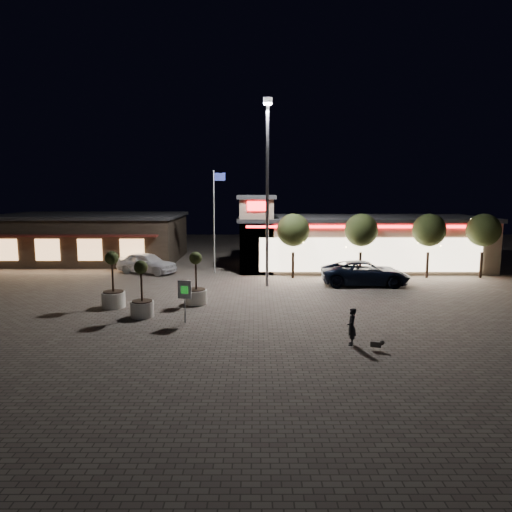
{
  "coord_description": "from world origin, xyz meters",
  "views": [
    {
      "loc": [
        1.23,
        -22.43,
        6.44
      ],
      "look_at": [
        1.25,
        6.0,
        2.36
      ],
      "focal_mm": 32.0,
      "sensor_mm": 36.0,
      "label": 1
    }
  ],
  "objects_px": {
    "pickup_truck": "(365,273)",
    "pedestrian": "(352,327)",
    "planter_left": "(113,290)",
    "white_sedan": "(147,263)",
    "valet_sign": "(185,293)",
    "planter_mid": "(142,299)"
  },
  "relations": [
    {
      "from": "pickup_truck",
      "to": "valet_sign",
      "type": "height_order",
      "value": "valet_sign"
    },
    {
      "from": "pickup_truck",
      "to": "valet_sign",
      "type": "relative_size",
      "value": 2.84
    },
    {
      "from": "planter_mid",
      "to": "valet_sign",
      "type": "bearing_deg",
      "value": -24.32
    },
    {
      "from": "planter_left",
      "to": "valet_sign",
      "type": "distance_m",
      "value": 5.4
    },
    {
      "from": "planter_mid",
      "to": "valet_sign",
      "type": "distance_m",
      "value": 2.66
    },
    {
      "from": "pickup_truck",
      "to": "planter_mid",
      "type": "height_order",
      "value": "planter_mid"
    },
    {
      "from": "white_sedan",
      "to": "pedestrian",
      "type": "height_order",
      "value": "white_sedan"
    },
    {
      "from": "white_sedan",
      "to": "planter_mid",
      "type": "relative_size",
      "value": 1.65
    },
    {
      "from": "white_sedan",
      "to": "pickup_truck",
      "type": "bearing_deg",
      "value": -83.24
    },
    {
      "from": "pickup_truck",
      "to": "white_sedan",
      "type": "xyz_separation_m",
      "value": [
        -16.11,
        4.52,
        -0.01
      ]
    },
    {
      "from": "white_sedan",
      "to": "planter_left",
      "type": "height_order",
      "value": "planter_left"
    },
    {
      "from": "pedestrian",
      "to": "planter_left",
      "type": "relative_size",
      "value": 0.5
    },
    {
      "from": "pedestrian",
      "to": "white_sedan",
      "type": "bearing_deg",
      "value": -134.04
    },
    {
      "from": "planter_left",
      "to": "valet_sign",
      "type": "relative_size",
      "value": 1.5
    },
    {
      "from": "pickup_truck",
      "to": "pedestrian",
      "type": "distance_m",
      "value": 12.85
    },
    {
      "from": "white_sedan",
      "to": "planter_mid",
      "type": "distance_m",
      "value": 12.84
    },
    {
      "from": "white_sedan",
      "to": "pedestrian",
      "type": "relative_size",
      "value": 3.07
    },
    {
      "from": "white_sedan",
      "to": "valet_sign",
      "type": "relative_size",
      "value": 2.3
    },
    {
      "from": "planter_left",
      "to": "valet_sign",
      "type": "height_order",
      "value": "planter_left"
    },
    {
      "from": "pickup_truck",
      "to": "pedestrian",
      "type": "height_order",
      "value": "pickup_truck"
    },
    {
      "from": "valet_sign",
      "to": "white_sedan",
      "type": "bearing_deg",
      "value": 110.56
    },
    {
      "from": "planter_left",
      "to": "planter_mid",
      "type": "xyz_separation_m",
      "value": [
        2.08,
        -1.95,
        -0.07
      ]
    }
  ]
}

